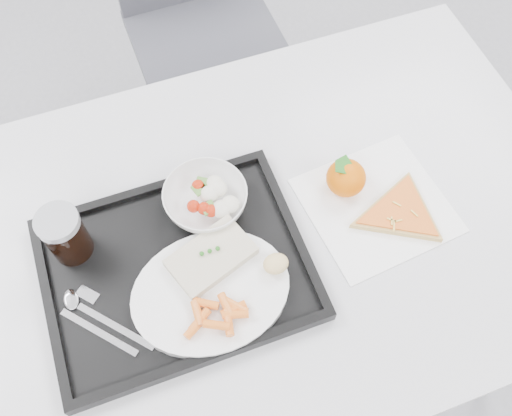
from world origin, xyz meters
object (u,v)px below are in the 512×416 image
(chair, at_px, (198,4))
(salad_bowl, at_px, (206,199))
(tangerine, at_px, (346,178))
(dinner_plate, at_px, (211,292))
(cola_glass, at_px, (65,234))
(tray, at_px, (176,270))
(pizza_slice, at_px, (400,212))
(table, at_px, (264,241))

(chair, distance_m, salad_bowl, 0.83)
(salad_bowl, bearing_deg, tangerine, -9.84)
(dinner_plate, relative_size, cola_glass, 2.50)
(tray, xyz_separation_m, pizza_slice, (0.42, -0.03, 0.00))
(table, height_order, tray, tray)
(dinner_plate, bearing_deg, tangerine, 21.91)
(dinner_plate, height_order, tangerine, tangerine)
(chair, xyz_separation_m, salad_bowl, (-0.20, -0.77, 0.25))
(dinner_plate, distance_m, cola_glass, 0.26)
(dinner_plate, xyz_separation_m, salad_bowl, (0.05, 0.17, 0.01))
(cola_glass, bearing_deg, dinner_plate, -39.18)
(pizza_slice, bearing_deg, dinner_plate, -175.07)
(tray, bearing_deg, salad_bowl, 48.99)
(cola_glass, height_order, pizza_slice, cola_glass)
(chair, bearing_deg, dinner_plate, -104.81)
(cola_glass, bearing_deg, tray, -31.89)
(salad_bowl, height_order, cola_glass, cola_glass)
(dinner_plate, height_order, salad_bowl, salad_bowl)
(chair, relative_size, salad_bowl, 6.11)
(tangerine, height_order, pizza_slice, tangerine)
(chair, height_order, cola_glass, chair)
(table, relative_size, dinner_plate, 4.44)
(tray, height_order, pizza_slice, tray)
(dinner_plate, distance_m, tangerine, 0.33)
(chair, height_order, pizza_slice, chair)
(salad_bowl, bearing_deg, pizza_slice, -22.14)
(table, xyz_separation_m, pizza_slice, (0.24, -0.07, 0.08))
(chair, relative_size, tray, 2.07)
(pizza_slice, bearing_deg, tangerine, 128.81)
(chair, relative_size, pizza_slice, 4.40)
(tray, relative_size, tangerine, 5.08)
(table, bearing_deg, tangerine, 8.16)
(chair, bearing_deg, cola_glass, -120.17)
(cola_glass, distance_m, tangerine, 0.51)
(chair, xyz_separation_m, dinner_plate, (-0.25, -0.93, 0.24))
(table, relative_size, pizza_slice, 5.67)
(tray, height_order, salad_bowl, salad_bowl)
(tray, distance_m, salad_bowl, 0.14)
(table, height_order, tangerine, tangerine)
(table, height_order, pizza_slice, pizza_slice)
(chair, relative_size, cola_glass, 8.61)
(tray, xyz_separation_m, dinner_plate, (0.04, -0.07, 0.02))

